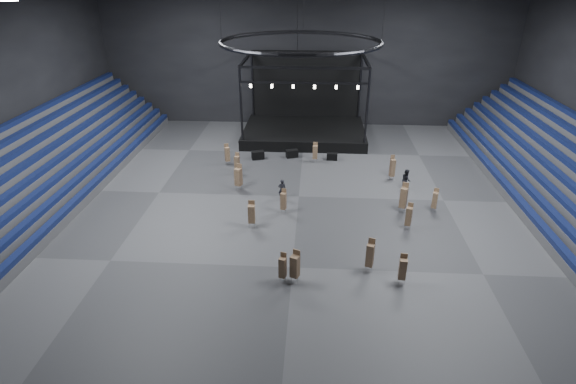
# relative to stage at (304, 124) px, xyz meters

# --- Properties ---
(floor) EXTENTS (50.00, 50.00, 0.00)m
(floor) POSITION_rel_stage_xyz_m (-0.00, -16.24, -1.45)
(floor) COLOR #434345
(floor) RESTS_ON ground
(wall_back) EXTENTS (50.00, 0.20, 18.00)m
(wall_back) POSITION_rel_stage_xyz_m (-0.00, 4.76, 7.55)
(wall_back) COLOR black
(wall_back) RESTS_ON ground
(wall_front) EXTENTS (50.00, 0.20, 18.00)m
(wall_front) POSITION_rel_stage_xyz_m (-0.00, -37.24, 7.55)
(wall_front) COLOR black
(wall_front) RESTS_ON ground
(bleachers_left) EXTENTS (7.20, 40.00, 6.40)m
(bleachers_left) POSITION_rel_stage_xyz_m (-22.94, -16.24, 0.28)
(bleachers_left) COLOR #4C4C4E
(bleachers_left) RESTS_ON floor
(bleachers_right) EXTENTS (7.20, 40.00, 6.40)m
(bleachers_right) POSITION_rel_stage_xyz_m (22.94, -16.24, 0.28)
(bleachers_right) COLOR #4C4C4E
(bleachers_right) RESTS_ON floor
(stage) EXTENTS (14.00, 10.00, 9.20)m
(stage) POSITION_rel_stage_xyz_m (0.00, 0.00, 0.00)
(stage) COLOR black
(stage) RESTS_ON floor
(truss_ring) EXTENTS (12.30, 12.30, 5.15)m
(truss_ring) POSITION_rel_stage_xyz_m (-0.00, -16.24, 11.55)
(truss_ring) COLOR black
(truss_ring) RESTS_ON ceiling
(flight_case_left) EXTENTS (1.42, 1.01, 0.86)m
(flight_case_left) POSITION_rel_stage_xyz_m (-4.64, -7.80, -1.02)
(flight_case_left) COLOR black
(flight_case_left) RESTS_ON floor
(flight_case_mid) EXTENTS (1.37, 1.00, 0.82)m
(flight_case_mid) POSITION_rel_stage_xyz_m (-1.10, -7.10, -1.04)
(flight_case_mid) COLOR black
(flight_case_mid) RESTS_ON floor
(flight_case_right) EXTENTS (1.12, 0.59, 0.74)m
(flight_case_right) POSITION_rel_stage_xyz_m (3.11, -7.58, -1.08)
(flight_case_right) COLOR black
(flight_case_right) RESTS_ON floor
(chair_stack_0) EXTENTS (0.60, 0.60, 2.40)m
(chair_stack_0) POSITION_rel_stage_xyz_m (5.05, -26.73, -0.21)
(chair_stack_0) COLOR silver
(chair_stack_0) RESTS_ON floor
(chair_stack_1) EXTENTS (0.52, 0.52, 2.04)m
(chair_stack_1) POSITION_rel_stage_xyz_m (11.17, -18.21, -0.39)
(chair_stack_1) COLOR silver
(chair_stack_1) RESTS_ON floor
(chair_stack_2) EXTENTS (0.52, 0.52, 2.10)m
(chair_stack_2) POSITION_rel_stage_xyz_m (-0.55, -28.23, -0.36)
(chair_stack_2) COLOR silver
(chair_stack_2) RESTS_ON floor
(chair_stack_3) EXTENTS (0.69, 0.69, 2.57)m
(chair_stack_3) POSITION_rel_stage_xyz_m (8.58, -18.45, -0.11)
(chair_stack_3) COLOR silver
(chair_stack_3) RESTS_ON floor
(chair_stack_4) EXTENTS (0.67, 0.67, 2.31)m
(chair_stack_4) POSITION_rel_stage_xyz_m (0.23, -28.22, -0.23)
(chair_stack_4) COLOR silver
(chair_stack_4) RESTS_ON floor
(chair_stack_5) EXTENTS (0.56, 0.56, 2.19)m
(chair_stack_5) POSITION_rel_stage_xyz_m (8.54, -21.19, -0.32)
(chair_stack_5) COLOR silver
(chair_stack_5) RESTS_ON floor
(chair_stack_6) EXTENTS (0.51, 0.51, 2.10)m
(chair_stack_6) POSITION_rel_stage_xyz_m (1.34, -8.22, -0.33)
(chair_stack_6) COLOR silver
(chair_stack_6) RESTS_ON floor
(chair_stack_7) EXTENTS (0.61, 0.61, 2.19)m
(chair_stack_7) POSITION_rel_stage_xyz_m (-7.54, -9.44, -0.30)
(chair_stack_7) COLOR silver
(chair_stack_7) RESTS_ON floor
(chair_stack_8) EXTENTS (0.51, 0.51, 2.12)m
(chair_stack_8) POSITION_rel_stage_xyz_m (-1.14, -19.22, -0.35)
(chair_stack_8) COLOR silver
(chair_stack_8) RESTS_ON floor
(chair_stack_9) EXTENTS (0.51, 0.51, 2.13)m
(chair_stack_9) POSITION_rel_stage_xyz_m (6.96, -27.96, -0.33)
(chair_stack_9) COLOR silver
(chair_stack_9) RESTS_ON floor
(chair_stack_10) EXTENTS (0.71, 0.71, 2.45)m
(chair_stack_10) POSITION_rel_stage_xyz_m (-5.46, -15.20, -0.15)
(chair_stack_10) COLOR silver
(chair_stack_10) RESTS_ON floor
(chair_stack_11) EXTENTS (0.54, 0.54, 2.43)m
(chair_stack_11) POSITION_rel_stage_xyz_m (8.61, -12.11, -0.22)
(chair_stack_11) COLOR silver
(chair_stack_11) RESTS_ON floor
(chair_stack_12) EXTENTS (0.54, 0.54, 2.22)m
(chair_stack_12) POSITION_rel_stage_xyz_m (-3.40, -21.65, -0.26)
(chair_stack_12) COLOR silver
(chair_stack_12) RESTS_ON floor
(chair_stack_13) EXTENTS (0.51, 0.51, 2.21)m
(chair_stack_13) POSITION_rel_stage_xyz_m (-6.15, -11.80, -0.31)
(chair_stack_13) COLOR silver
(chair_stack_13) RESTS_ON floor
(man_center) EXTENTS (0.72, 0.53, 1.83)m
(man_center) POSITION_rel_stage_xyz_m (-1.43, -16.78, -0.53)
(man_center) COLOR black
(man_center) RESTS_ON floor
(crew_member) EXTENTS (0.74, 0.95, 1.96)m
(crew_member) POSITION_rel_stage_xyz_m (9.55, -14.24, -0.47)
(crew_member) COLOR black
(crew_member) RESTS_ON floor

